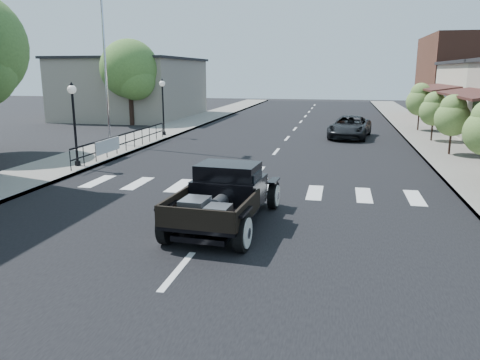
# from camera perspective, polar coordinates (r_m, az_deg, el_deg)

# --- Properties ---
(ground) EXTENTS (120.00, 120.00, 0.00)m
(ground) POSITION_cam_1_polar(r_m,az_deg,el_deg) (12.52, -3.00, -5.59)
(ground) COLOR black
(ground) RESTS_ON ground
(road) EXTENTS (14.00, 80.00, 0.02)m
(road) POSITION_cam_1_polar(r_m,az_deg,el_deg) (26.93, 5.29, 4.48)
(road) COLOR black
(road) RESTS_ON ground
(road_markings) EXTENTS (12.00, 60.00, 0.06)m
(road_markings) POSITION_cam_1_polar(r_m,az_deg,el_deg) (22.04, 3.73, 2.57)
(road_markings) COLOR silver
(road_markings) RESTS_ON ground
(sidewalk_left) EXTENTS (3.00, 80.00, 0.15)m
(sidewalk_left) POSITION_cam_1_polar(r_m,az_deg,el_deg) (29.15, -11.60, 5.05)
(sidewalk_left) COLOR gray
(sidewalk_left) RESTS_ON ground
(sidewalk_right) EXTENTS (3.00, 80.00, 0.15)m
(sidewalk_right) POSITION_cam_1_polar(r_m,az_deg,el_deg) (27.28, 23.34, 3.71)
(sidewalk_right) COLOR gray
(sidewalk_right) RESTS_ON ground
(low_building_left) EXTENTS (10.00, 12.00, 5.00)m
(low_building_left) POSITION_cam_1_polar(r_m,az_deg,el_deg) (43.44, -12.84, 10.76)
(low_building_left) COLOR gray
(low_building_left) RESTS_ON ground
(railing) EXTENTS (0.08, 10.00, 1.00)m
(railing) POSITION_cam_1_polar(r_m,az_deg,el_deg) (24.08, -13.76, 4.68)
(railing) COLOR black
(railing) RESTS_ON sidewalk_left
(banner) EXTENTS (0.04, 2.20, 0.60)m
(banner) POSITION_cam_1_polar(r_m,az_deg,el_deg) (22.31, -15.75, 3.41)
(banner) COLOR silver
(banner) RESTS_ON sidewalk_left
(lamp_post_b) EXTENTS (0.36, 0.36, 3.45)m
(lamp_post_b) POSITION_cam_1_polar(r_m,az_deg,el_deg) (20.59, -19.52, 6.39)
(lamp_post_b) COLOR black
(lamp_post_b) RESTS_ON sidewalk_left
(lamp_post_c) EXTENTS (0.36, 0.36, 3.45)m
(lamp_post_c) POSITION_cam_1_polar(r_m,az_deg,el_deg) (29.55, -9.36, 8.76)
(lamp_post_c) COLOR black
(lamp_post_c) RESTS_ON sidewalk_left
(flagpole) EXTENTS (0.12, 0.12, 12.67)m
(flagpole) POSITION_cam_1_polar(r_m,az_deg,el_deg) (26.60, -16.40, 17.91)
(flagpole) COLOR silver
(flagpole) RESTS_ON sidewalk_left
(big_tree_far) EXTENTS (4.36, 4.36, 6.41)m
(big_tree_far) POSITION_cam_1_polar(r_m,az_deg,el_deg) (36.92, -13.25, 11.48)
(big_tree_far) COLOR #477030
(big_tree_far) RESTS_ON ground
(small_tree_c) EXTENTS (1.64, 1.64, 2.73)m
(small_tree_c) POSITION_cam_1_polar(r_m,az_deg,el_deg) (24.39, 24.40, 6.05)
(small_tree_c) COLOR #587A38
(small_tree_c) RESTS_ON sidewalk_right
(small_tree_d) EXTENTS (1.60, 1.60, 2.66)m
(small_tree_d) POSITION_cam_1_polar(r_m,az_deg,el_deg) (28.98, 22.48, 7.09)
(small_tree_d) COLOR #587A38
(small_tree_d) RESTS_ON sidewalk_right
(small_tree_e) EXTENTS (1.81, 1.81, 3.02)m
(small_tree_e) POSITION_cam_1_polar(r_m,az_deg,el_deg) (33.90, 21.04, 8.24)
(small_tree_e) COLOR #587A38
(small_tree_e) RESTS_ON sidewalk_right
(hotrod_pickup) EXTENTS (2.59, 4.99, 1.68)m
(hotrod_pickup) POSITION_cam_1_polar(r_m,az_deg,el_deg) (12.29, -1.73, -1.84)
(hotrod_pickup) COLOR black
(hotrod_pickup) RESTS_ON ground
(second_car) EXTENTS (2.91, 5.10, 1.34)m
(second_car) POSITION_cam_1_polar(r_m,az_deg,el_deg) (29.72, 13.25, 6.28)
(second_car) COLOR black
(second_car) RESTS_ON ground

